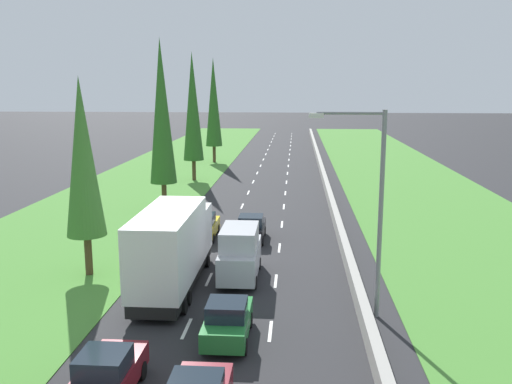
{
  "coord_description": "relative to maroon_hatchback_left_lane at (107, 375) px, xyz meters",
  "views": [
    {
      "loc": [
        2.71,
        -0.4,
        9.97
      ],
      "look_at": [
        -0.78,
        47.61,
        0.73
      ],
      "focal_mm": 39.01,
      "sensor_mm": 36.0,
      "label": 1
    }
  ],
  "objects": [
    {
      "name": "ground_plane",
      "position": [
        3.26,
        44.4,
        -0.84
      ],
      "size": [
        300.0,
        300.0,
        0.0
      ],
      "primitive_type": "plane",
      "color": "#28282B",
      "rests_on": "ground"
    },
    {
      "name": "grass_verge_left",
      "position": [
        -9.39,
        44.4,
        -0.82
      ],
      "size": [
        14.0,
        140.0,
        0.04
      ],
      "primitive_type": "cube",
      "color": "#478433",
      "rests_on": "ground"
    },
    {
      "name": "grass_verge_right",
      "position": [
        17.61,
        44.4,
        -0.82
      ],
      "size": [
        14.0,
        140.0,
        0.04
      ],
      "primitive_type": "cube",
      "color": "#478433",
      "rests_on": "ground"
    },
    {
      "name": "median_barrier",
      "position": [
        8.96,
        44.4,
        -0.41
      ],
      "size": [
        0.44,
        120.0,
        0.85
      ],
      "primitive_type": "cube",
      "color": "#9E9B93",
      "rests_on": "ground"
    },
    {
      "name": "lane_markings",
      "position": [
        3.26,
        44.4,
        -0.83
      ],
      "size": [
        3.64,
        116.0,
        0.01
      ],
      "color": "white",
      "rests_on": "ground"
    },
    {
      "name": "maroon_hatchback_left_lane",
      "position": [
        0.0,
        0.0,
        0.0
      ],
      "size": [
        1.74,
        3.9,
        1.72
      ],
      "color": "maroon",
      "rests_on": "ground"
    },
    {
      "name": "white_box_truck_left_lane",
      "position": [
        -0.02,
        9.93,
        1.35
      ],
      "size": [
        2.46,
        9.4,
        4.18
      ],
      "color": "black",
      "rests_on": "ground"
    },
    {
      "name": "green_hatchback_centre_lane",
      "position": [
        3.36,
        4.45,
        0.0
      ],
      "size": [
        1.74,
        3.9,
        1.72
      ],
      "color": "#237A33",
      "rests_on": "ground"
    },
    {
      "name": "yellow_hatchback_left_lane",
      "position": [
        -0.08,
        19.25,
        0.0
      ],
      "size": [
        1.74,
        3.9,
        1.72
      ],
      "color": "yellow",
      "rests_on": "ground"
    },
    {
      "name": "silver_van_centre_lane",
      "position": [
        3.12,
        11.67,
        0.56
      ],
      "size": [
        1.96,
        4.9,
        2.82
      ],
      "color": "silver",
      "rests_on": "ground"
    },
    {
      "name": "black_hatchback_centre_lane",
      "position": [
        3.12,
        18.99,
        0.0
      ],
      "size": [
        1.74,
        3.9,
        1.72
      ],
      "color": "black",
      "rests_on": "ground"
    },
    {
      "name": "poplar_tree_second",
      "position": [
        -4.98,
        11.65,
        5.45
      ],
      "size": [
        2.06,
        2.06,
        10.49
      ],
      "color": "#4C3823",
      "rests_on": "ground"
    },
    {
      "name": "poplar_tree_third",
      "position": [
        -4.74,
        27.85,
        7.06
      ],
      "size": [
        2.14,
        2.14,
        13.7
      ],
      "color": "#4C3823",
      "rests_on": "ground"
    },
    {
      "name": "poplar_tree_fourth",
      "position": [
        -4.86,
        41.9,
        6.93
      ],
      "size": [
        2.14,
        2.14,
        13.42
      ],
      "color": "#4C3823",
      "rests_on": "ground"
    },
    {
      "name": "poplar_tree_fifth",
      "position": [
        -4.76,
        56.02,
        6.97
      ],
      "size": [
        2.14,
        2.14,
        13.51
      ],
      "color": "#4C3823",
      "rests_on": "ground"
    },
    {
      "name": "street_light_mast",
      "position": [
        9.23,
        7.26,
        4.4
      ],
      "size": [
        3.2,
        0.28,
        9.0
      ],
      "color": "gray",
      "rests_on": "ground"
    }
  ]
}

